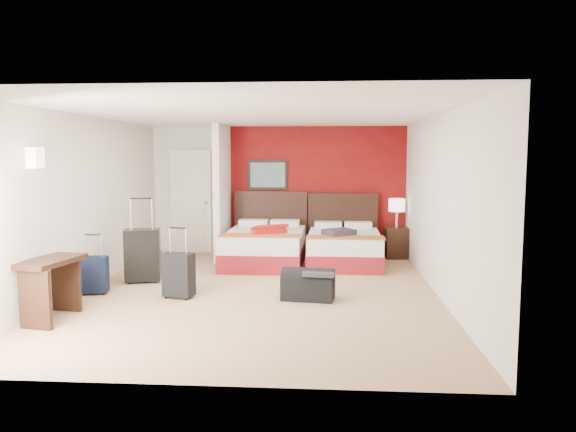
# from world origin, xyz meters

# --- Properties ---
(ground) EXTENTS (6.50, 6.50, 0.00)m
(ground) POSITION_xyz_m (0.00, 0.00, 0.00)
(ground) COLOR tan
(ground) RESTS_ON ground
(room_walls) EXTENTS (5.02, 6.52, 2.50)m
(room_walls) POSITION_xyz_m (-1.40, 1.42, 1.26)
(room_walls) COLOR silver
(room_walls) RESTS_ON ground
(red_accent_panel) EXTENTS (3.50, 0.04, 2.50)m
(red_accent_panel) POSITION_xyz_m (0.75, 3.23, 1.25)
(red_accent_panel) COLOR maroon
(red_accent_panel) RESTS_ON ground
(partition_wall) EXTENTS (0.12, 1.20, 2.50)m
(partition_wall) POSITION_xyz_m (-1.00, 2.61, 1.25)
(partition_wall) COLOR silver
(partition_wall) RESTS_ON ground
(entry_door) EXTENTS (0.82, 0.06, 2.05)m
(entry_door) POSITION_xyz_m (-1.75, 3.20, 1.02)
(entry_door) COLOR silver
(entry_door) RESTS_ON ground
(bed_left) EXTENTS (1.40, 1.97, 0.59)m
(bed_left) POSITION_xyz_m (-0.13, 2.04, 0.29)
(bed_left) COLOR silver
(bed_left) RESTS_ON ground
(bed_right) EXTENTS (1.32, 1.86, 0.55)m
(bed_right) POSITION_xyz_m (1.28, 2.11, 0.28)
(bed_right) COLOR white
(bed_right) RESTS_ON ground
(red_suitcase_open) EXTENTS (0.81, 0.93, 0.10)m
(red_suitcase_open) POSITION_xyz_m (-0.03, 1.94, 0.63)
(red_suitcase_open) COLOR #A40E0F
(red_suitcase_open) RESTS_ON bed_left
(jacket_bundle) EXTENTS (0.62, 0.59, 0.12)m
(jacket_bundle) POSITION_xyz_m (1.18, 1.81, 0.61)
(jacket_bundle) COLOR #343338
(jacket_bundle) RESTS_ON bed_right
(nightstand) EXTENTS (0.45, 0.45, 0.58)m
(nightstand) POSITION_xyz_m (2.28, 2.80, 0.29)
(nightstand) COLOR black
(nightstand) RESTS_ON ground
(table_lamp) EXTENTS (0.38, 0.38, 0.55)m
(table_lamp) POSITION_xyz_m (2.28, 2.80, 0.85)
(table_lamp) COLOR silver
(table_lamp) RESTS_ON nightstand
(suitcase_black) EXTENTS (0.58, 0.44, 0.78)m
(suitcase_black) POSITION_xyz_m (-1.84, 0.48, 0.39)
(suitcase_black) COLOR black
(suitcase_black) RESTS_ON ground
(suitcase_charcoal) EXTENTS (0.44, 0.33, 0.58)m
(suitcase_charcoal) POSITION_xyz_m (-1.03, -0.41, 0.29)
(suitcase_charcoal) COLOR black
(suitcase_charcoal) RESTS_ON ground
(suitcase_navy) EXTENTS (0.39, 0.27, 0.50)m
(suitcase_navy) POSITION_xyz_m (-2.26, -0.29, 0.25)
(suitcase_navy) COLOR black
(suitcase_navy) RESTS_ON ground
(duffel_bag) EXTENTS (0.74, 0.46, 0.35)m
(duffel_bag) POSITION_xyz_m (0.72, -0.37, 0.18)
(duffel_bag) COLOR black
(duffel_bag) RESTS_ON ground
(jacket_draped) EXTENTS (0.45, 0.39, 0.06)m
(jacket_draped) POSITION_xyz_m (0.87, -0.42, 0.38)
(jacket_draped) COLOR #323236
(jacket_draped) RESTS_ON duffel_bag
(desk) EXTENTS (0.58, 0.94, 0.73)m
(desk) POSITION_xyz_m (-2.26, -1.51, 0.36)
(desk) COLOR black
(desk) RESTS_ON ground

